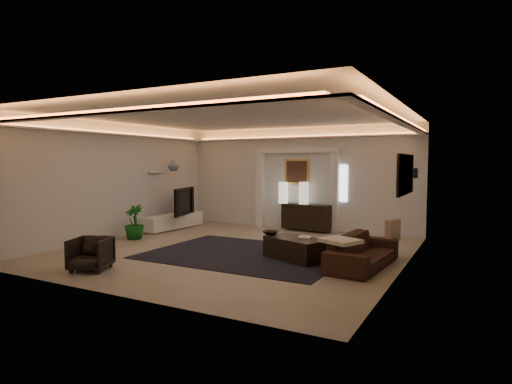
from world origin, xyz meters
The scene contains 33 objects.
floor centered at (0.00, 0.00, 0.00)m, with size 7.00×7.00×0.00m, color #9D947F.
ceiling centered at (0.00, 0.00, 2.90)m, with size 7.00×7.00×0.00m, color white.
wall_back centered at (0.00, 3.50, 1.45)m, with size 7.00×7.00×0.00m, color silver.
wall_front centered at (0.00, -3.50, 1.45)m, with size 7.00×7.00×0.00m, color silver.
wall_left centered at (-3.50, 0.00, 1.45)m, with size 7.00×7.00×0.00m, color silver.
wall_right centered at (3.50, 0.00, 1.45)m, with size 7.00×7.00×0.00m, color silver.
cove_soffit centered at (0.00, 0.00, 2.62)m, with size 7.00×7.00×0.04m, color silver.
daylight_slit centered at (1.35, 3.48, 1.35)m, with size 0.25×0.03×1.00m, color white.
area_rug centered at (0.40, -0.20, 0.01)m, with size 4.00×3.00×0.01m, color black.
pilaster_left centered at (-1.15, 3.40, 1.10)m, with size 0.22×0.20×2.20m, color silver.
pilaster_right centered at (1.15, 3.40, 1.10)m, with size 0.22×0.20×2.20m, color silver.
alcove_header centered at (0.00, 3.40, 2.25)m, with size 2.52×0.20×0.12m, color silver.
painting_frame centered at (0.00, 3.47, 1.65)m, with size 0.74×0.04×0.74m, color tan.
painting_canvas centered at (0.00, 3.44, 1.65)m, with size 0.62×0.02×0.62m, color #4C2D1E.
art_panel_frame centered at (3.47, 0.30, 1.70)m, with size 0.04×1.64×0.74m, color black.
art_panel_gold centered at (3.44, 0.30, 1.70)m, with size 0.02×1.50×0.62m, color tan.
wall_sconce centered at (3.38, 2.20, 1.68)m, with size 0.12×0.12×0.22m, color black.
wall_niche centered at (-3.44, 1.40, 1.65)m, with size 0.10×0.55×0.04m, color silver.
console centered at (0.39, 3.25, 0.40)m, with size 1.41×0.44×0.70m, color black.
lamp_left centered at (-0.31, 3.22, 1.09)m, with size 0.27×0.27×0.60m, color #FFF7CE.
lamp_right centered at (0.30, 3.25, 1.09)m, with size 0.28×0.28×0.61m, color beige.
media_ledge centered at (-3.15, 1.78, 0.22)m, with size 0.52×2.09×0.39m, color white.
tv centered at (-2.89, 1.77, 0.84)m, with size 0.18×1.35×0.78m, color black.
figurine centered at (-3.15, 2.04, 0.64)m, with size 0.13×0.13×0.34m, color #341E16.
ginger_jar centered at (-3.15, 1.83, 1.84)m, with size 0.32×0.32×0.33m, color #3A5764.
plant centered at (-2.93, 0.00, 0.43)m, with size 0.48×0.48×0.86m, color #125213.
sofa centered at (2.82, -0.14, 0.29)m, with size 0.78×2.00×0.58m, color #3A2617.
throw_blanket centered at (2.55, -0.67, 0.55)m, with size 0.63×0.52×0.07m, color white.
throw_pillow centered at (3.15, 0.94, 0.55)m, with size 0.14×0.45×0.45m, color tan.
coffee_table centered at (1.51, -0.17, 0.20)m, with size 1.23×0.67×0.46m, color black.
bowl centered at (0.90, -0.06, 0.45)m, with size 0.31×0.31×0.08m, color black.
magazine centered at (1.67, -0.10, 0.42)m, with size 0.25×0.18×0.03m, color white.
armchair centered at (-1.39, -2.66, 0.30)m, with size 0.63×0.65×0.59m, color black.
Camera 1 is at (4.72, -7.85, 1.92)m, focal length 29.83 mm.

